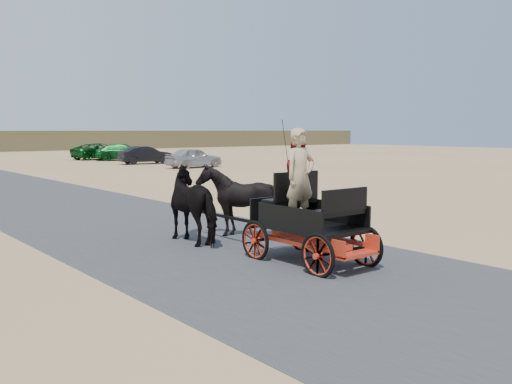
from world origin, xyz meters
TOP-DOWN VIEW (x-y plane):
  - ground at (0.00, 0.00)m, footprint 140.00×140.00m
  - road at (0.00, 0.00)m, footprint 6.00×140.00m
  - carriage at (0.63, -2.41)m, footprint 1.30×2.40m
  - horse_left at (0.08, 0.59)m, footprint 0.91×2.01m
  - horse_right at (1.18, 0.59)m, footprint 1.37×1.54m
  - driver_man at (0.43, -2.36)m, footprint 0.66×0.43m
  - passenger_woman at (0.93, -1.81)m, footprint 0.77×0.60m
  - car_a at (13.64, 22.07)m, footprint 3.99×1.79m
  - car_b at (13.17, 27.90)m, footprint 4.07×1.77m
  - car_c at (14.00, 33.25)m, footprint 5.00×4.03m
  - car_d at (13.29, 36.10)m, footprint 5.03×2.47m

SIDE VIEW (x-z plane):
  - ground at x=0.00m, z-range 0.00..0.00m
  - road at x=0.00m, z-range 0.00..0.01m
  - carriage at x=0.63m, z-range 0.00..0.72m
  - car_b at x=13.17m, z-range 0.00..1.30m
  - car_a at x=13.64m, z-range 0.00..1.33m
  - car_c at x=14.00m, z-range 0.00..1.36m
  - car_d at x=13.29m, z-range 0.00..1.38m
  - horse_left at x=0.08m, z-range 0.00..1.70m
  - horse_right at x=1.18m, z-range 0.00..1.70m
  - passenger_woman at x=0.93m, z-range 0.72..2.30m
  - driver_man at x=0.43m, z-range 0.72..2.52m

